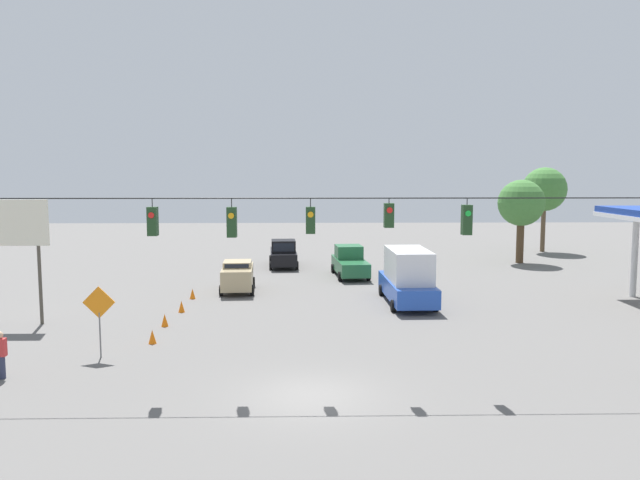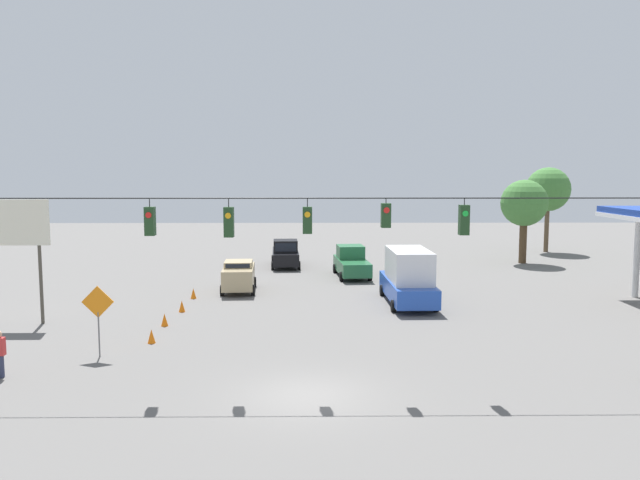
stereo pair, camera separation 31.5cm
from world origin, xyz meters
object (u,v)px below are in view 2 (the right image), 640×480
at_px(traffic_cone_second, 165,320).
at_px(roadside_billboard, 13,233).
at_px(traffic_cone_fourth, 193,293).
at_px(tree_horizon_left, 548,190).
at_px(tree_horizon_right, 524,204).
at_px(traffic_cone_nearest, 151,336).
at_px(pickup_truck_green_oncoming_deep, 351,262).
at_px(traffic_cone_third, 182,306).
at_px(box_truck_blue_oncoming_far, 408,277).
at_px(sedan_tan_withflow_far, 239,275).
at_px(work_zone_sign, 98,307).
at_px(overhead_signal_span, 307,249).
at_px(pickup_truck_black_withflow_deep, 285,254).

bearing_deg(traffic_cone_second, roadside_billboard, -4.90).
relative_size(traffic_cone_second, traffic_cone_fourth, 1.00).
relative_size(traffic_cone_fourth, tree_horizon_left, 0.08).
xyz_separation_m(traffic_cone_second, tree_horizon_left, (-28.42, -27.43, 5.38)).
distance_m(tree_horizon_left, tree_horizon_right, 8.43).
bearing_deg(traffic_cone_fourth, roadside_billboard, 38.42).
relative_size(traffic_cone_nearest, traffic_cone_second, 1.00).
relative_size(pickup_truck_green_oncoming_deep, traffic_cone_second, 9.24).
distance_m(pickup_truck_green_oncoming_deep, traffic_cone_third, 14.71).
bearing_deg(box_truck_blue_oncoming_far, tree_horizon_left, -125.57).
distance_m(box_truck_blue_oncoming_far, tree_horizon_left, 28.02).
xyz_separation_m(roadside_billboard, tree_horizon_right, (-31.13, -19.77, 0.39)).
xyz_separation_m(traffic_cone_second, tree_horizon_right, (-23.89, -20.39, 4.46)).
bearing_deg(traffic_cone_fourth, box_truck_blue_oncoming_far, 172.64).
bearing_deg(sedan_tan_withflow_far, pickup_truck_green_oncoming_deep, -143.02).
relative_size(traffic_cone_fourth, work_zone_sign, 0.21).
bearing_deg(overhead_signal_span, box_truck_blue_oncoming_far, -113.15).
relative_size(traffic_cone_third, roadside_billboard, 0.10).
bearing_deg(traffic_cone_nearest, tree_horizon_left, -132.92).
bearing_deg(pickup_truck_black_withflow_deep, tree_horizon_left, -159.77).
relative_size(overhead_signal_span, tree_horizon_right, 3.57).
height_order(pickup_truck_black_withflow_deep, traffic_cone_nearest, pickup_truck_black_withflow_deep).
xyz_separation_m(pickup_truck_black_withflow_deep, traffic_cone_second, (4.92, 18.77, -0.67)).
bearing_deg(sedan_tan_withflow_far, box_truck_blue_oncoming_far, 158.76).
height_order(pickup_truck_green_oncoming_deep, tree_horizon_right, tree_horizon_right).
xyz_separation_m(pickup_truck_green_oncoming_deep, pickup_truck_black_withflow_deep, (4.83, -4.60, 0.00)).
distance_m(pickup_truck_green_oncoming_deep, traffic_cone_second, 17.21).
relative_size(pickup_truck_green_oncoming_deep, sedan_tan_withflow_far, 1.29).
height_order(pickup_truck_green_oncoming_deep, traffic_cone_fourth, pickup_truck_green_oncoming_deep).
xyz_separation_m(traffic_cone_second, work_zone_sign, (1.41, 4.91, 1.68)).
distance_m(pickup_truck_green_oncoming_deep, pickup_truck_black_withflow_deep, 6.67).
bearing_deg(pickup_truck_black_withflow_deep, traffic_cone_nearest, 77.61).
bearing_deg(tree_horizon_left, pickup_truck_black_withflow_deep, 20.23).
bearing_deg(sedan_tan_withflow_far, traffic_cone_second, 74.02).
height_order(traffic_cone_third, work_zone_sign, work_zone_sign).
bearing_deg(traffic_cone_nearest, sedan_tan_withflow_far, -101.37).
relative_size(overhead_signal_span, work_zone_sign, 8.39).
bearing_deg(traffic_cone_second, traffic_cone_nearest, 92.78).
distance_m(traffic_cone_nearest, roadside_billboard, 9.16).
xyz_separation_m(sedan_tan_withflow_far, work_zone_sign, (3.90, 13.62, 1.01)).
bearing_deg(work_zone_sign, pickup_truck_black_withflow_deep, -104.97).
xyz_separation_m(box_truck_blue_oncoming_far, work_zone_sign, (13.72, 9.80, 0.49)).
distance_m(work_zone_sign, tree_horizon_right, 35.88).
bearing_deg(pickup_truck_black_withflow_deep, box_truck_blue_oncoming_far, 118.03).
relative_size(pickup_truck_green_oncoming_deep, tree_horizon_left, 0.73).
bearing_deg(traffic_cone_nearest, traffic_cone_second, -87.22).
bearing_deg(roadside_billboard, traffic_cone_third, -162.13).
height_order(pickup_truck_green_oncoming_deep, traffic_cone_third, pickup_truck_green_oncoming_deep).
bearing_deg(pickup_truck_green_oncoming_deep, tree_horizon_right, -156.28).
height_order(box_truck_blue_oncoming_far, traffic_cone_nearest, box_truck_blue_oncoming_far).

